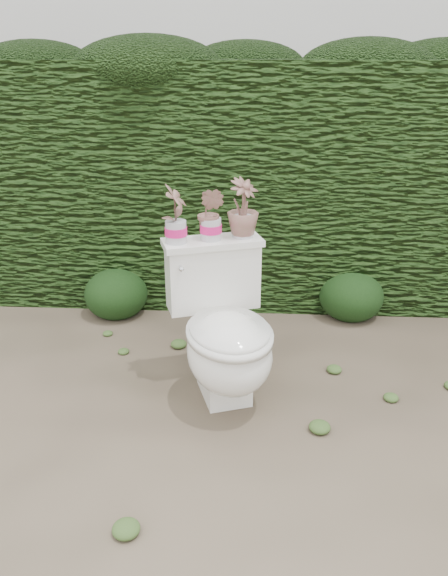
# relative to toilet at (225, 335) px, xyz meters

# --- Properties ---
(ground) EXTENTS (60.00, 60.00, 0.00)m
(ground) POSITION_rel_toilet_xyz_m (0.06, -0.10, -0.36)
(ground) COLOR #766651
(ground) RESTS_ON ground
(hedge) EXTENTS (8.00, 1.00, 1.60)m
(hedge) POSITION_rel_toilet_xyz_m (0.06, 1.50, 0.44)
(hedge) COLOR #31561C
(hedge) RESTS_ON ground
(house_wall) EXTENTS (8.00, 3.50, 4.00)m
(house_wall) POSITION_rel_toilet_xyz_m (0.66, 5.90, 1.64)
(house_wall) COLOR silver
(house_wall) RESTS_ON ground
(toilet) EXTENTS (0.65, 0.79, 0.78)m
(toilet) POSITION_rel_toilet_xyz_m (0.00, 0.00, 0.00)
(toilet) COLOR white
(toilet) RESTS_ON ground
(potted_plant_left) EXTENTS (0.13, 0.16, 0.27)m
(potted_plant_left) POSITION_rel_toilet_xyz_m (-0.25, 0.17, 0.56)
(potted_plant_left) COLOR #357323
(potted_plant_left) RESTS_ON toilet
(potted_plant_center) EXTENTS (0.17, 0.16, 0.25)m
(potted_plant_center) POSITION_rel_toilet_xyz_m (-0.08, 0.22, 0.55)
(potted_plant_center) COLOR #357323
(potted_plant_center) RESTS_ON toilet
(potted_plant_right) EXTENTS (0.22, 0.22, 0.28)m
(potted_plant_right) POSITION_rel_toilet_xyz_m (0.07, 0.28, 0.56)
(potted_plant_right) COLOR #357323
(potted_plant_right) RESTS_ON toilet
(liriope_clump_1) EXTENTS (0.42, 0.42, 0.34)m
(liriope_clump_1) POSITION_rel_toilet_xyz_m (-0.79, 0.95, -0.19)
(liriope_clump_1) COLOR #1C3914
(liriope_clump_1) RESTS_ON ground
(liriope_clump_2) EXTENTS (0.43, 0.43, 0.34)m
(liriope_clump_2) POSITION_rel_toilet_xyz_m (0.78, 1.01, -0.18)
(liriope_clump_2) COLOR #1C3914
(liriope_clump_2) RESTS_ON ground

